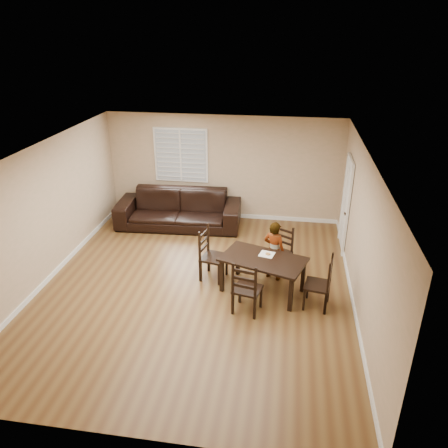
{
  "coord_description": "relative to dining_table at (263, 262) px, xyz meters",
  "views": [
    {
      "loc": [
        1.66,
        -7.12,
        4.73
      ],
      "look_at": [
        0.42,
        0.86,
        1.0
      ],
      "focal_mm": 35.0,
      "sensor_mm": 36.0,
      "label": 1
    }
  ],
  "objects": [
    {
      "name": "chair_far",
      "position": [
        -0.25,
        -0.79,
        -0.16
      ],
      "size": [
        0.55,
        0.53,
        1.04
      ],
      "rotation": [
        0.0,
        0.0,
        2.92
      ],
      "color": "black",
      "rests_on": "ground"
    },
    {
      "name": "room",
      "position": [
        -1.26,
        0.13,
        1.17
      ],
      "size": [
        6.04,
        7.04,
        2.72
      ],
      "color": "tan",
      "rests_on": "ground"
    },
    {
      "name": "chair_left",
      "position": [
        -1.14,
        0.36,
        -0.14
      ],
      "size": [
        0.55,
        0.58,
        1.09
      ],
      "rotation": [
        0.0,
        0.0,
        1.36
      ],
      "color": "black",
      "rests_on": "ground"
    },
    {
      "name": "chair_right",
      "position": [
        1.13,
        -0.36,
        -0.16
      ],
      "size": [
        0.51,
        0.54,
        1.04
      ],
      "rotation": [
        0.0,
        0.0,
        -1.75
      ],
      "color": "black",
      "rests_on": "ground"
    },
    {
      "name": "chair_near",
      "position": [
        0.33,
        0.93,
        -0.19
      ],
      "size": [
        0.59,
        0.57,
        0.98
      ],
      "rotation": [
        0.0,
        0.0,
        -0.52
      ],
      "color": "black",
      "rests_on": "ground"
    },
    {
      "name": "donut",
      "position": [
        0.07,
        0.16,
        0.11
      ],
      "size": [
        0.09,
        0.09,
        0.03
      ],
      "color": "#B88042",
      "rests_on": "napkin"
    },
    {
      "name": "dining_table",
      "position": [
        0.0,
        0.0,
        0.0
      ],
      "size": [
        1.74,
        1.31,
        0.72
      ],
      "rotation": [
        0.0,
        0.0,
        -0.32
      ],
      "color": "black",
      "rests_on": "ground"
    },
    {
      "name": "napkin",
      "position": [
        0.06,
        0.16,
        0.09
      ],
      "size": [
        0.32,
        0.32,
        0.0
      ],
      "primitive_type": "cube",
      "rotation": [
        0.0,
        0.0,
        -0.23
      ],
      "color": "beige",
      "rests_on": "dining_table"
    },
    {
      "name": "sofa",
      "position": [
        -2.32,
        2.69,
        -0.18
      ],
      "size": [
        3.14,
        1.37,
        0.9
      ],
      "primitive_type": "imported",
      "rotation": [
        0.0,
        0.0,
        0.05
      ],
      "color": "black",
      "rests_on": "ground"
    },
    {
      "name": "ground",
      "position": [
        -1.29,
        -0.05,
        -0.63
      ],
      "size": [
        7.0,
        7.0,
        0.0
      ],
      "primitive_type": "plane",
      "color": "brown",
      "rests_on": "ground"
    },
    {
      "name": "child",
      "position": [
        0.18,
        0.53,
        -0.01
      ],
      "size": [
        0.54,
        0.46,
        1.24
      ],
      "primitive_type": "imported",
      "rotation": [
        0.0,
        0.0,
        2.71
      ],
      "color": "gray",
      "rests_on": "ground"
    }
  ]
}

